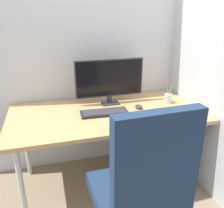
% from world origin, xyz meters
% --- Properties ---
extents(ground_plane, '(8.00, 8.00, 0.00)m').
position_xyz_m(ground_plane, '(0.00, 0.00, 0.00)').
color(ground_plane, gray).
extents(wall_back, '(2.53, 0.04, 2.80)m').
position_xyz_m(wall_back, '(0.00, 0.44, 1.40)').
color(wall_back, silver).
rests_on(wall_back, ground_plane).
extents(wall_side_right, '(0.04, 1.72, 2.80)m').
position_xyz_m(wall_side_right, '(0.85, -0.12, 1.40)').
color(wall_side_right, silver).
rests_on(wall_side_right, ground_plane).
extents(desk, '(1.64, 0.83, 0.73)m').
position_xyz_m(desk, '(0.00, 0.00, 0.67)').
color(desk, tan).
rests_on(desk, ground_plane).
extents(office_chair, '(0.58, 0.60, 1.12)m').
position_xyz_m(office_chair, '(-0.01, -0.83, 0.59)').
color(office_chair, black).
rests_on(office_chair, ground_plane).
extents(filing_cabinet, '(0.47, 0.56, 0.56)m').
position_xyz_m(filing_cabinet, '(0.60, 0.03, 0.28)').
color(filing_cabinet, gray).
rests_on(filing_cabinet, ground_plane).
extents(monitor, '(0.63, 0.13, 0.42)m').
position_xyz_m(monitor, '(0.08, 0.20, 0.96)').
color(monitor, '#333338').
rests_on(monitor, desk).
extents(keyboard, '(0.40, 0.17, 0.02)m').
position_xyz_m(keyboard, '(-0.03, -0.04, 0.74)').
color(keyboard, black).
rests_on(keyboard, desk).
extents(mouse, '(0.06, 0.08, 0.03)m').
position_xyz_m(mouse, '(0.30, -0.01, 0.74)').
color(mouse, '#333338').
rests_on(mouse, desk).
extents(pen_holder, '(0.08, 0.08, 0.17)m').
position_xyz_m(pen_holder, '(0.62, 0.05, 0.77)').
color(pen_holder, silver).
rests_on(pen_holder, desk).
extents(notebook, '(0.14, 0.19, 0.02)m').
position_xyz_m(notebook, '(0.46, -0.19, 0.74)').
color(notebook, '#B23333').
rests_on(notebook, desk).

